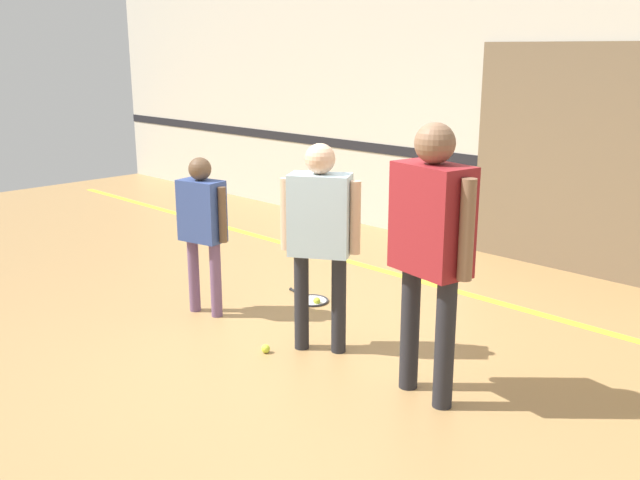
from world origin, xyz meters
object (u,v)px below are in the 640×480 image
object	(u,v)px
racket_spare_on_floor	(311,300)
tennis_ball_stray_left	(337,322)
person_student_left	(202,219)
person_instructor	(320,226)
tennis_ball_by_spare_racket	(317,301)
tennis_ball_near_instructor	(266,349)
person_student_right	(431,233)

from	to	relation	value
racket_spare_on_floor	tennis_ball_stray_left	xyz separation A→B (m)	(0.58, -0.26, 0.02)
person_student_left	tennis_ball_stray_left	bearing A→B (deg)	18.46
racket_spare_on_floor	tennis_ball_stray_left	size ratio (longest dim) A/B	8.67
person_student_left	racket_spare_on_floor	distance (m)	1.28
tennis_ball_stray_left	person_instructor	bearing A→B (deg)	-61.43
tennis_ball_by_spare_racket	person_instructor	bearing A→B (deg)	-43.56
tennis_ball_by_spare_racket	person_student_left	bearing A→B (deg)	-122.31
person_student_left	tennis_ball_by_spare_racket	distance (m)	1.29
person_instructor	racket_spare_on_floor	xyz separation A→B (m)	(-0.83, 0.71, -0.97)
tennis_ball_by_spare_racket	tennis_ball_stray_left	world-z (taller)	same
racket_spare_on_floor	tennis_ball_by_spare_racket	xyz separation A→B (m)	(0.10, -0.02, 0.02)
racket_spare_on_floor	tennis_ball_near_instructor	xyz separation A→B (m)	(0.58, -1.05, 0.02)
person_student_left	tennis_ball_by_spare_racket	xyz separation A→B (m)	(0.53, 0.84, -0.82)
person_student_left	tennis_ball_near_instructor	world-z (taller)	person_student_left
tennis_ball_by_spare_racket	tennis_ball_stray_left	xyz separation A→B (m)	(0.48, -0.24, 0.00)
person_student_right	racket_spare_on_floor	bearing A→B (deg)	-11.58
person_instructor	tennis_ball_stray_left	world-z (taller)	person_instructor
tennis_ball_stray_left	tennis_ball_by_spare_racket	bearing A→B (deg)	153.70
person_instructor	tennis_ball_stray_left	size ratio (longest dim) A/B	24.13
person_student_left	tennis_ball_stray_left	world-z (taller)	person_student_left
person_student_left	racket_spare_on_floor	size ratio (longest dim) A/B	2.40
tennis_ball_near_instructor	tennis_ball_by_spare_racket	distance (m)	1.13
tennis_ball_stray_left	racket_spare_on_floor	bearing A→B (deg)	155.90
tennis_ball_stray_left	person_student_left	bearing A→B (deg)	-149.14
person_instructor	person_student_left	world-z (taller)	person_instructor
person_instructor	tennis_ball_near_instructor	world-z (taller)	person_instructor
person_instructor	person_student_right	world-z (taller)	person_student_right
person_instructor	person_student_right	bearing A→B (deg)	-34.39
person_instructor	racket_spare_on_floor	world-z (taller)	person_instructor
person_instructor	tennis_ball_by_spare_racket	xyz separation A→B (m)	(-0.73, 0.69, -0.95)
tennis_ball_stray_left	person_student_right	bearing A→B (deg)	-21.47
person_instructor	tennis_ball_near_instructor	bearing A→B (deg)	-158.27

